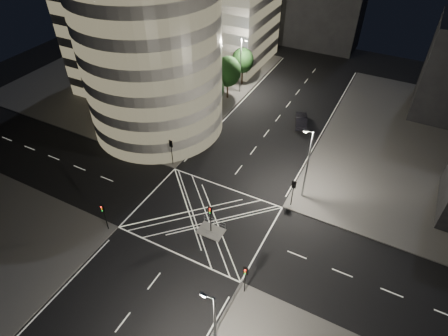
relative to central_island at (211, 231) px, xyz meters
The scene contains 24 objects.
ground 2.50m from the central_island, 143.13° to the left, with size 120.00×120.00×0.00m, color black.
sidewalk_far_left 42.11m from the central_island, 137.41° to the left, with size 42.00×42.00×0.15m, color #575452.
central_island is the anchor object (origin of this frame).
office_tower_curved 32.93m from the central_island, 138.33° to the left, with size 30.00×29.00×27.20m.
office_block_rear 50.90m from the central_island, 118.89° to the left, with size 24.00×16.00×22.00m, color gray.
building_far_end 60.46m from the central_island, 95.76° to the left, with size 18.00×8.00×18.00m, color black.
tree_a 17.09m from the central_island, 139.97° to the left, with size 4.81×4.81×7.76m.
tree_b 21.16m from the central_island, 127.15° to the left, with size 4.02×4.02×6.66m.
tree_c 26.16m from the central_island, 119.05° to the left, with size 4.39×4.39×7.16m.
tree_d 31.53m from the central_island, 113.68° to the left, with size 4.61×4.61×7.67m.
tree_e 37.00m from the central_island, 109.92° to the left, with size 4.03×4.03×6.98m.
traffic_signal_fl 13.91m from the central_island, 142.46° to the left, with size 0.55×0.22×4.00m.
traffic_signal_nl 12.36m from the central_island, 153.86° to the right, with size 0.55×0.22×4.00m.
traffic_signal_fr 11.10m from the central_island, 50.67° to the left, with size 0.55×0.22×4.00m.
traffic_signal_nr 9.08m from the central_island, 37.93° to the right, with size 0.55×0.22×4.00m.
traffic_signal_island 2.84m from the central_island, ahead, with size 0.55×0.22×4.00m.
street_lamp_left_near 18.52m from the central_island, 130.27° to the left, with size 1.25×0.25×10.00m.
street_lamp_left_far 33.95m from the central_island, 109.95° to the left, with size 1.25×0.25×10.00m.
street_lamp_right_far 13.98m from the central_island, 54.70° to the left, with size 1.25×0.25×10.00m.
street_lamp_right_near 15.54m from the central_island, 59.25° to the right, with size 1.25×0.25×10.00m.
railing_near_right 12.39m from the central_island, 59.39° to the right, with size 0.06×11.70×1.10m, color slate.
railing_island_south 1.10m from the central_island, 90.00° to the right, with size 2.80×0.06×1.10m, color slate.
railing_island_north 1.10m from the central_island, 90.00° to the left, with size 2.80×0.06×1.10m, color slate.
sedan 26.50m from the central_island, 85.73° to the left, with size 1.75×5.01×1.65m, color black.
Camera 1 is at (16.59, -26.10, 33.86)m, focal length 30.00 mm.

